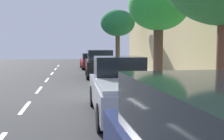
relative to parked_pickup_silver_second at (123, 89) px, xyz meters
name	(u,v)px	position (x,y,z in m)	size (l,w,h in m)	color
ground	(99,94)	(-0.45, 4.20, -0.90)	(65.50, 65.50, 0.00)	#353535
sidewalk	(169,91)	(3.05, 4.20, -0.82)	(3.77, 40.94, 0.16)	#949BA4
curb_edge	(130,92)	(1.08, 4.20, -0.82)	(0.16, 40.94, 0.16)	gray
lane_stripe_centre	(33,97)	(-3.48, 3.73, -0.90)	(0.14, 40.00, 0.01)	white
lane_stripe_bike_edge	(100,94)	(-0.39, 4.20, -0.90)	(0.12, 40.94, 0.01)	white
building_facade	(212,29)	(5.18, 4.20, 2.25)	(0.50, 40.94, 6.29)	tan
parked_pickup_silver_second	(123,89)	(0.00, 0.00, 0.00)	(2.02, 5.30, 1.95)	#B7BABF
parked_suv_black_mid	(99,63)	(0.15, 11.25, 0.13)	(2.01, 4.72, 1.99)	black
parked_sedan_red_far	(90,61)	(-0.12, 18.54, -0.15)	(1.96, 4.46, 1.52)	maroon
bicycle_at_curb	(116,81)	(0.61, 5.87, -0.52)	(1.27, 1.28, 0.77)	black
cyclist_with_backpack	(121,71)	(0.83, 5.43, 0.09)	(0.54, 0.55, 1.64)	#C6B284
street_tree_far_end	(159,8)	(2.45, 4.18, 3.24)	(2.92, 2.92, 5.23)	#4A3328
street_tree_corner	(118,24)	(2.45, 17.55, 3.43)	(3.25, 3.25, 5.47)	#4C412A
fire_hydrant	(181,106)	(1.51, -1.40, -0.32)	(0.22, 0.22, 0.84)	red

